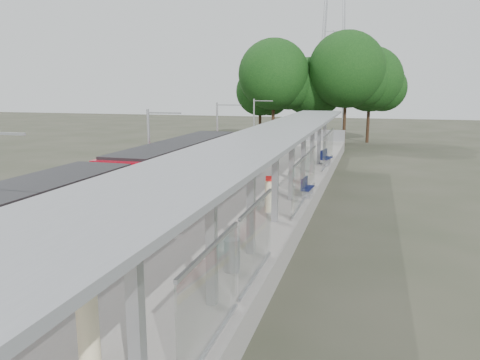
# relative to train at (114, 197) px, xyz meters

# --- Properties ---
(trackbed) EXTENTS (3.00, 70.00, 0.24)m
(trackbed) POSITION_rel_train_xyz_m (-0.00, 7.86, -1.93)
(trackbed) COLOR #59544C
(trackbed) RESTS_ON ground
(platform) EXTENTS (6.00, 50.00, 1.00)m
(platform) POSITION_rel_train_xyz_m (4.50, 7.86, -1.55)
(platform) COLOR gray
(platform) RESTS_ON ground
(tactile_strip) EXTENTS (0.60, 50.00, 0.02)m
(tactile_strip) POSITION_rel_train_xyz_m (1.95, 7.86, -1.04)
(tactile_strip) COLOR gold
(tactile_strip) RESTS_ON platform
(end_fence) EXTENTS (6.00, 0.10, 1.20)m
(end_fence) POSITION_rel_train_xyz_m (4.50, 32.81, -0.45)
(end_fence) COLOR #9EA0A5
(end_fence) RESTS_ON platform
(train) EXTENTS (2.74, 27.60, 3.62)m
(train) POSITION_rel_train_xyz_m (0.00, 0.00, 0.00)
(train) COLOR black
(train) RESTS_ON ground
(canopy) EXTENTS (3.27, 38.00, 3.66)m
(canopy) POSITION_rel_train_xyz_m (6.11, 4.04, 2.15)
(canopy) COLOR #9EA0A5
(canopy) RESTS_ON platform
(pylon) EXTENTS (8.00, 4.00, 38.00)m
(pylon) POSITION_rel_train_xyz_m (3.50, 60.86, 16.95)
(pylon) COLOR #9EA0A5
(pylon) RESTS_ON ground
(tree_cluster) EXTENTS (20.31, 12.21, 12.89)m
(tree_cluster) POSITION_rel_train_xyz_m (3.76, 39.33, 5.63)
(tree_cluster) COLOR #382316
(tree_cluster) RESTS_ON ground
(catenary_masts) EXTENTS (2.08, 48.16, 5.40)m
(catenary_masts) POSITION_rel_train_xyz_m (-1.72, 6.86, 0.86)
(catenary_masts) COLOR #9EA0A5
(catenary_masts) RESTS_ON ground
(bench_mid) EXTENTS (0.54, 1.45, 0.97)m
(bench_mid) POSITION_rel_train_xyz_m (7.11, 6.93, -0.54)
(bench_mid) COLOR #0F164D
(bench_mid) RESTS_ON platform
(bench_far) EXTENTS (0.77, 1.71, 1.13)m
(bench_far) POSITION_rel_train_xyz_m (7.06, 17.28, -0.46)
(bench_far) COLOR #0F164D
(bench_far) RESTS_ON platform
(info_pillar_near) EXTENTS (0.45, 0.45, 1.98)m
(info_pillar_near) POSITION_rel_train_xyz_m (5.00, -9.43, -0.20)
(info_pillar_near) COLOR beige
(info_pillar_near) RESTS_ON platform
(info_pillar_far) EXTENTS (0.37, 0.37, 1.66)m
(info_pillar_far) POSITION_rel_train_xyz_m (5.92, 3.36, -0.33)
(info_pillar_far) COLOR beige
(info_pillar_far) RESTS_ON platform
(litter_bin) EXTENTS (0.62, 0.62, 1.01)m
(litter_bin) POSITION_rel_train_xyz_m (6.36, -3.88, -0.54)
(litter_bin) COLOR #9EA0A5
(litter_bin) RESTS_ON platform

